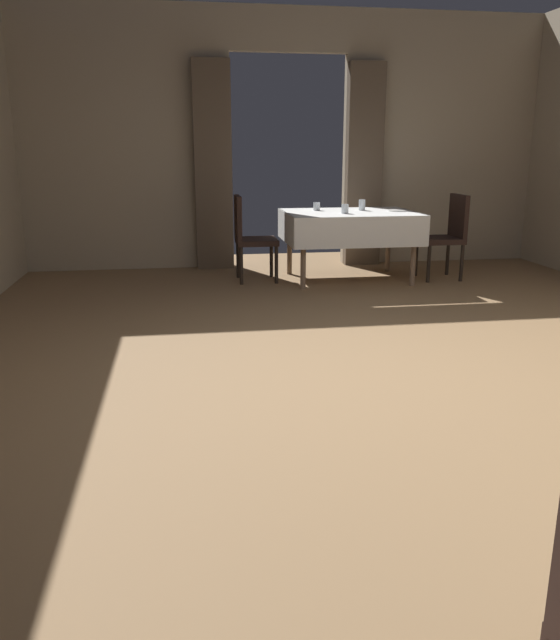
% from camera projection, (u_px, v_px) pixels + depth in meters
% --- Properties ---
extents(ground, '(10.08, 10.08, 0.00)m').
position_uv_depth(ground, '(396.00, 378.00, 4.05)').
color(ground, olive).
extents(wall_back, '(6.40, 0.27, 3.00)m').
position_uv_depth(wall_back, '(288.00, 141.00, 7.64)').
color(wall_back, tan).
rests_on(wall_back, ground).
extents(dining_table_mid, '(1.42, 1.07, 0.75)m').
position_uv_depth(dining_table_mid, '(350.00, 221.00, 6.92)').
color(dining_table_mid, '#7A604C').
rests_on(dining_table_mid, ground).
extents(chair_mid_right, '(0.44, 0.44, 0.93)m').
position_uv_depth(chair_mid_right, '(447.00, 232.00, 7.03)').
color(chair_mid_right, black).
rests_on(chair_mid_right, ground).
extents(chair_mid_left, '(0.44, 0.44, 0.93)m').
position_uv_depth(chair_mid_left, '(249.00, 234.00, 6.89)').
color(chair_mid_left, black).
rests_on(chair_mid_left, ground).
extents(plate_mid_a, '(0.21, 0.21, 0.01)m').
position_uv_depth(plate_mid_a, '(398.00, 210.00, 6.98)').
color(plate_mid_a, white).
rests_on(plate_mid_a, dining_table_mid).
extents(glass_mid_b, '(0.08, 0.08, 0.09)m').
position_uv_depth(glass_mid_b, '(317.00, 206.00, 7.04)').
color(glass_mid_b, silver).
rests_on(glass_mid_b, dining_table_mid).
extents(glass_mid_c, '(0.08, 0.08, 0.10)m').
position_uv_depth(glass_mid_c, '(345.00, 209.00, 6.71)').
color(glass_mid_c, silver).
rests_on(glass_mid_c, dining_table_mid).
extents(glass_mid_d, '(0.07, 0.07, 0.12)m').
position_uv_depth(glass_mid_d, '(362.00, 205.00, 7.05)').
color(glass_mid_d, silver).
rests_on(glass_mid_d, dining_table_mid).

